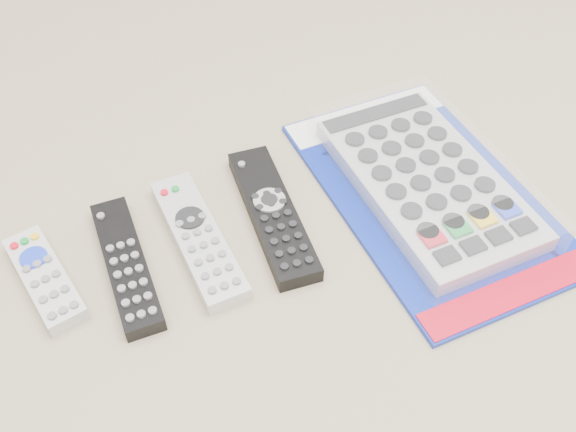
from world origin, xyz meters
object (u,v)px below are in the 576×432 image
jumbo_remote_packaged (427,180)px  remote_silver_dvd (198,239)px  remote_slim_black (126,265)px  remote_small_grey (45,278)px  remote_large_black (273,214)px

jumbo_remote_packaged → remote_silver_dvd: bearing=172.7°
remote_silver_dvd → jumbo_remote_packaged: 0.28m
remote_slim_black → remote_small_grey: bearing=170.2°
remote_small_grey → remote_silver_dvd: (0.16, -0.03, 0.00)m
remote_silver_dvd → jumbo_remote_packaged: bearing=-8.5°
remote_large_black → jumbo_remote_packaged: jumbo_remote_packaged is taller
remote_silver_dvd → remote_large_black: 0.09m
remote_slim_black → jumbo_remote_packaged: jumbo_remote_packaged is taller
remote_large_black → jumbo_remote_packaged: 0.19m
remote_large_black → jumbo_remote_packaged: (0.18, -0.05, 0.01)m
remote_slim_black → remote_large_black: remote_large_black is taller
remote_slim_black → remote_large_black: bearing=3.0°
remote_small_grey → remote_silver_dvd: same height
remote_small_grey → remote_slim_black: bearing=-22.7°
remote_slim_black → jumbo_remote_packaged: 0.36m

